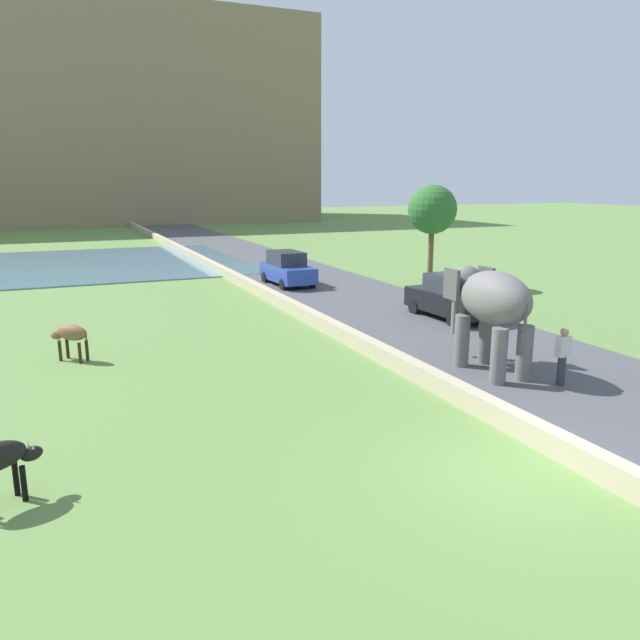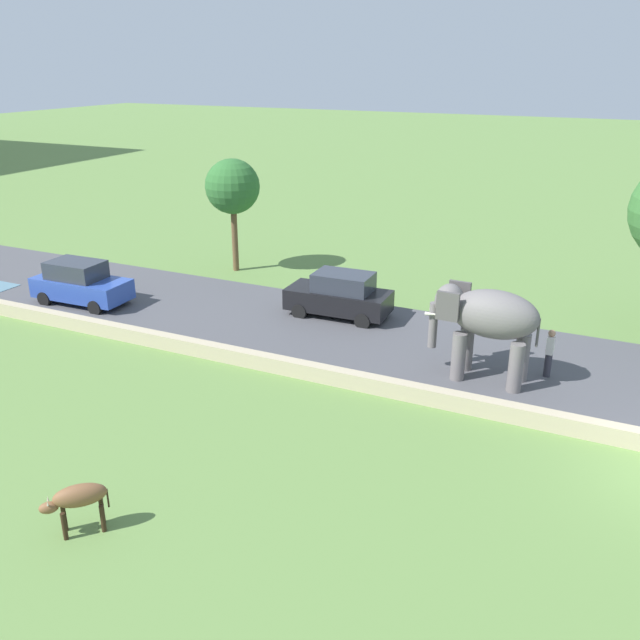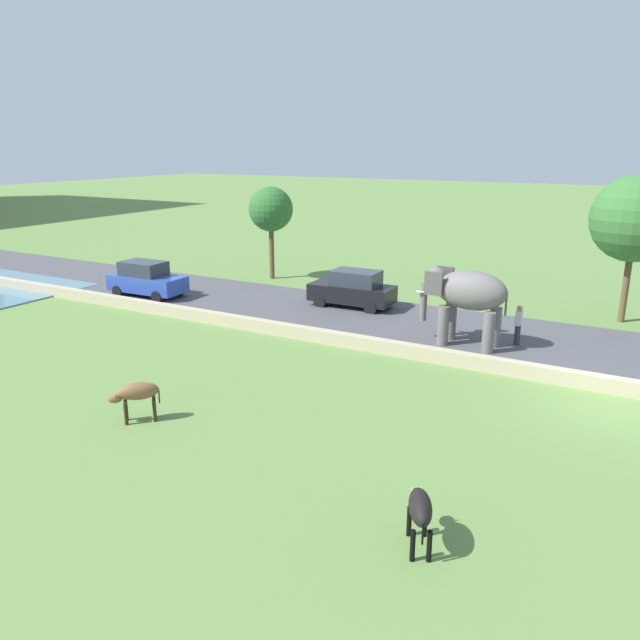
% 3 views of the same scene
% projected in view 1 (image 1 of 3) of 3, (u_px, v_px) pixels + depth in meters
% --- Properties ---
extents(ground_plane, '(220.00, 220.00, 0.00)m').
position_uv_depth(ground_plane, '(522.00, 474.00, 11.67)').
color(ground_plane, '#608442').
extents(road_surface, '(7.00, 120.00, 0.06)m').
position_uv_depth(road_surface, '(329.00, 289.00, 31.50)').
color(road_surface, '#4C4C51').
rests_on(road_surface, ground).
extents(barrier_wall, '(0.40, 110.00, 0.51)m').
position_uv_depth(barrier_wall, '(271.00, 296.00, 28.18)').
color(barrier_wall, tan).
rests_on(barrier_wall, ground).
extents(hill_distant, '(64.00, 28.00, 26.15)m').
position_uv_depth(hill_distant, '(56.00, 121.00, 80.92)').
color(hill_distant, '#897556').
rests_on(hill_distant, ground).
extents(elephant, '(1.52, 3.49, 2.99)m').
position_uv_depth(elephant, '(490.00, 303.00, 17.43)').
color(elephant, slate).
rests_on(elephant, ground).
extents(person_beside_elephant, '(0.36, 0.22, 1.63)m').
position_uv_depth(person_beside_elephant, '(563.00, 356.00, 16.44)').
color(person_beside_elephant, '#33333D').
rests_on(person_beside_elephant, ground).
extents(car_black, '(1.90, 4.06, 1.80)m').
position_uv_depth(car_black, '(451.00, 297.00, 24.49)').
color(car_black, black).
rests_on(car_black, ground).
extents(car_blue, '(1.89, 4.05, 1.80)m').
position_uv_depth(car_blue, '(287.00, 269.00, 32.36)').
color(car_blue, '#2D4CA8').
rests_on(car_blue, ground).
extents(cow_brown, '(1.22, 1.22, 1.15)m').
position_uv_depth(cow_brown, '(71.00, 334.00, 18.85)').
color(cow_brown, brown).
rests_on(cow_brown, ground).
extents(tree_mid, '(2.50, 2.50, 5.24)m').
position_uv_depth(tree_mid, '(432.00, 210.00, 31.46)').
color(tree_mid, brown).
rests_on(tree_mid, ground).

